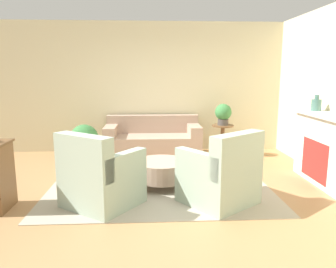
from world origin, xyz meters
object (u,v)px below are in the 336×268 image
object	(u,v)px
armchair_left	(99,178)
side_table	(223,135)
potted_plant_on_side_table	(223,113)
armchair_right	(221,176)
ottoman_table	(161,170)
couch	(153,141)
potted_plant_floor	(84,140)
vase_mantel_near	(316,105)

from	to	relation	value
armchair_left	side_table	size ratio (longest dim) A/B	1.76
side_table	potted_plant_on_side_table	distance (m)	0.46
armchair_right	ottoman_table	distance (m)	1.04
couch	armchair_right	size ratio (longest dim) A/B	1.72
armchair_left	armchair_right	size ratio (longest dim) A/B	1.00
armchair_right	side_table	xyz separation A→B (m)	(0.58, 2.57, 0.05)
potted_plant_floor	armchair_right	bearing A→B (deg)	-45.76
armchair_right	vase_mantel_near	bearing A→B (deg)	31.52
armchair_left	potted_plant_floor	world-z (taller)	armchair_left
ottoman_table	side_table	xyz separation A→B (m)	(1.35, 1.87, 0.16)
potted_plant_on_side_table	couch	bearing A→B (deg)	175.72
side_table	potted_plant_floor	world-z (taller)	potted_plant_floor
side_table	vase_mantel_near	bearing A→B (deg)	-51.48
vase_mantel_near	potted_plant_on_side_table	xyz separation A→B (m)	(-1.18, 1.49, -0.32)
couch	vase_mantel_near	xyz separation A→B (m)	(2.64, -1.60, 0.90)
couch	side_table	size ratio (longest dim) A/B	3.02
armchair_right	ottoman_table	size ratio (longest dim) A/B	1.41
armchair_left	potted_plant_floor	xyz separation A→B (m)	(-0.63, 2.28, 0.05)
couch	side_table	xyz separation A→B (m)	(1.46, -0.11, 0.12)
armchair_right	ottoman_table	bearing A→B (deg)	137.37
vase_mantel_near	potted_plant_on_side_table	bearing A→B (deg)	128.52
armchair_right	couch	bearing A→B (deg)	108.10
armchair_right	potted_plant_floor	size ratio (longest dim) A/B	1.57
vase_mantel_near	couch	bearing A→B (deg)	148.84
potted_plant_on_side_table	armchair_right	bearing A→B (deg)	-102.74
potted_plant_floor	potted_plant_on_side_table	bearing A→B (deg)	5.89
armchair_right	potted_plant_floor	distance (m)	3.19
armchair_left	ottoman_table	world-z (taller)	armchair_left
armchair_right	potted_plant_floor	bearing A→B (deg)	134.24
armchair_left	vase_mantel_near	xyz separation A→B (m)	(3.35, 1.08, 0.83)
ottoman_table	potted_plant_on_side_table	bearing A→B (deg)	54.23
armchair_left	side_table	bearing A→B (deg)	49.84
armchair_left	vase_mantel_near	bearing A→B (deg)	17.89
couch	potted_plant_on_side_table	xyz separation A→B (m)	(1.46, -0.11, 0.59)
armchair_left	potted_plant_on_side_table	xyz separation A→B (m)	(2.17, 2.57, 0.52)
potted_plant_floor	side_table	bearing A→B (deg)	5.89
couch	armchair_left	xyz separation A→B (m)	(-0.71, -2.68, 0.07)
couch	side_table	bearing A→B (deg)	-4.28
potted_plant_on_side_table	potted_plant_floor	size ratio (longest dim) A/B	0.60
armchair_left	ottoman_table	size ratio (longest dim) A/B	1.41
side_table	armchair_right	bearing A→B (deg)	-102.74
armchair_left	potted_plant_on_side_table	size ratio (longest dim) A/B	2.60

